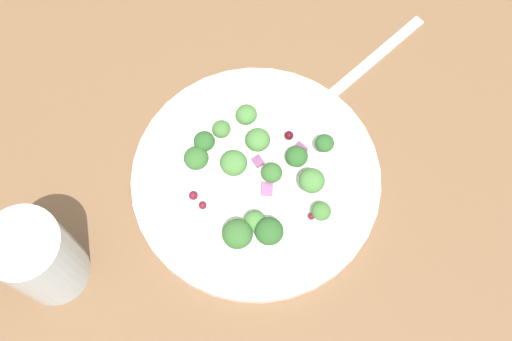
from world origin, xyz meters
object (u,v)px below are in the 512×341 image
object	(u,v)px
plate	(256,177)
broccoli_floret_2	(255,222)
water_glass	(40,258)
broccoli_floret_0	(246,115)
broccoli_floret_1	(321,211)
fork	(357,72)

from	to	relation	value
plate	broccoli_floret_2	distance (cm)	5.73
broccoli_floret_2	water_glass	xyz separation A→B (cm)	(13.55, -14.86, 2.58)
broccoli_floret_0	broccoli_floret_1	world-z (taller)	broccoli_floret_0
broccoli_floret_2	water_glass	bearing A→B (deg)	-47.64
plate	broccoli_floret_1	size ratio (longest dim) A/B	13.06
broccoli_floret_2	fork	xyz separation A→B (cm)	(-21.52, 0.73, -2.48)
plate	broccoli_floret_1	world-z (taller)	broccoli_floret_1
broccoli_floret_1	water_glass	world-z (taller)	water_glass
fork	plate	bearing A→B (deg)	-11.32
plate	water_glass	xyz separation A→B (cm)	(18.28, -12.22, 4.45)
fork	water_glass	bearing A→B (deg)	-23.96
water_glass	fork	bearing A→B (deg)	156.04
plate	broccoli_floret_0	world-z (taller)	broccoli_floret_0
broccoli_floret_2	fork	size ratio (longest dim) A/B	0.12
broccoli_floret_2	water_glass	world-z (taller)	water_glass
broccoli_floret_1	plate	bearing A→B (deg)	-93.55
plate	broccoli_floret_1	distance (cm)	7.90
broccoli_floret_0	fork	distance (cm)	14.28
plate	water_glass	world-z (taller)	water_glass
broccoli_floret_2	fork	world-z (taller)	broccoli_floret_2
broccoli_floret_0	fork	xyz separation A→B (cm)	(-11.97, 7.31, -2.72)
plate	broccoli_floret_0	xyz separation A→B (cm)	(-4.82, -3.95, 2.11)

